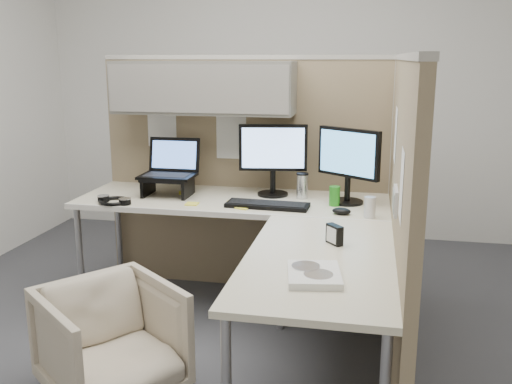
% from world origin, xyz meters
% --- Properties ---
extents(ground, '(4.50, 4.50, 0.00)m').
position_xyz_m(ground, '(0.00, 0.00, 0.00)').
color(ground, '#3C3D42').
rests_on(ground, ground).
extents(partition_back, '(2.00, 0.36, 1.63)m').
position_xyz_m(partition_back, '(-0.22, 0.83, 1.10)').
color(partition_back, '#937F60').
rests_on(partition_back, ground).
extents(partition_right, '(0.07, 2.03, 1.63)m').
position_xyz_m(partition_right, '(0.90, -0.07, 0.82)').
color(partition_right, '#937F60').
rests_on(partition_right, ground).
extents(desk, '(2.00, 1.98, 0.73)m').
position_xyz_m(desk, '(0.12, 0.13, 0.69)').
color(desk, beige).
rests_on(desk, ground).
extents(office_chair, '(0.80, 0.80, 0.61)m').
position_xyz_m(office_chair, '(-0.45, -0.58, 0.30)').
color(office_chair, beige).
rests_on(office_chair, ground).
extents(monitor_left, '(0.44, 0.20, 0.47)m').
position_xyz_m(monitor_left, '(0.13, 0.68, 1.00)').
color(monitor_left, black).
rests_on(monitor_left, desk).
extents(monitor_right, '(0.38, 0.28, 0.47)m').
position_xyz_m(monitor_right, '(0.61, 0.57, 1.00)').
color(monitor_right, black).
rests_on(monitor_right, desk).
extents(laptop_station, '(0.35, 0.30, 0.36)m').
position_xyz_m(laptop_station, '(-0.54, 0.56, 0.87)').
color(laptop_station, black).
rests_on(laptop_station, desk).
extents(keyboard, '(0.51, 0.19, 0.02)m').
position_xyz_m(keyboard, '(0.15, 0.37, 0.74)').
color(keyboard, black).
rests_on(keyboard, desk).
extents(mouse, '(0.12, 0.08, 0.04)m').
position_xyz_m(mouse, '(0.59, 0.30, 0.75)').
color(mouse, black).
rests_on(mouse, desk).
extents(travel_mug, '(0.08, 0.08, 0.17)m').
position_xyz_m(travel_mug, '(0.32, 0.63, 0.81)').
color(travel_mug, silver).
rests_on(travel_mug, desk).
extents(soda_can_green, '(0.07, 0.07, 0.12)m').
position_xyz_m(soda_can_green, '(0.75, 0.26, 0.79)').
color(soda_can_green, silver).
rests_on(soda_can_green, desk).
extents(soda_can_silver, '(0.07, 0.07, 0.12)m').
position_xyz_m(soda_can_silver, '(0.54, 0.49, 0.79)').
color(soda_can_silver, '#268C1E').
rests_on(soda_can_silver, desk).
extents(sticky_note_a, '(0.08, 0.08, 0.01)m').
position_xyz_m(sticky_note_a, '(-0.32, 0.34, 0.73)').
color(sticky_note_a, '#F8EE41').
rests_on(sticky_note_a, desk).
extents(sticky_note_d, '(0.09, 0.09, 0.01)m').
position_xyz_m(sticky_note_d, '(-0.08, 0.47, 0.73)').
color(sticky_note_d, '#F8EE41').
rests_on(sticky_note_d, desk).
extents(sticky_note_c, '(0.10, 0.10, 0.01)m').
position_xyz_m(sticky_note_c, '(-0.46, 0.62, 0.73)').
color(sticky_note_c, '#F8EE41').
rests_on(sticky_note_c, desk).
extents(sticky_note_b, '(0.09, 0.09, 0.01)m').
position_xyz_m(sticky_note_b, '(0.01, 0.32, 0.73)').
color(sticky_note_b, '#F8EE41').
rests_on(sticky_note_b, desk).
extents(headphones, '(0.24, 0.24, 0.04)m').
position_xyz_m(headphones, '(-0.81, 0.28, 0.75)').
color(headphones, black).
rests_on(headphones, desk).
extents(paper_stack, '(0.25, 0.30, 0.03)m').
position_xyz_m(paper_stack, '(0.54, -0.71, 0.75)').
color(paper_stack, white).
rests_on(paper_stack, desk).
extents(desk_clock, '(0.09, 0.10, 0.10)m').
position_xyz_m(desk_clock, '(0.59, -0.25, 0.78)').
color(desk_clock, black).
rests_on(desk_clock, desk).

